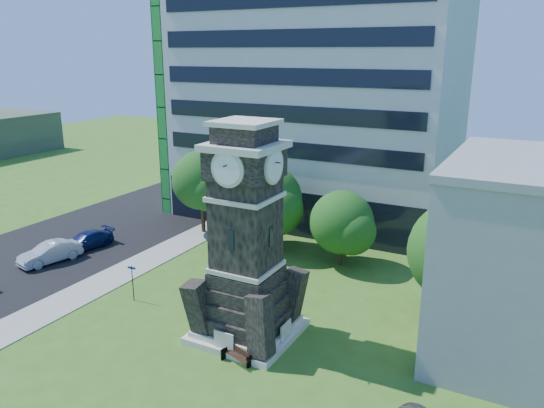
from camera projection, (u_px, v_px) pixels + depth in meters
The scene contains 13 objects.
ground at pixel (184, 337), 29.99m from camera, with size 160.00×160.00×0.00m, color #38601B.
sidewalk at pixel (120, 274), 38.51m from camera, with size 3.00×70.00×0.06m, color gray.
street at pixel (40, 254), 42.34m from camera, with size 14.00×80.00×0.02m, color black.
clock_tower at pixel (246, 248), 28.87m from camera, with size 5.40×5.40×12.22m.
office_tall at pixel (318, 66), 49.41m from camera, with size 26.20×15.11×28.60m.
car_street_mid at pixel (50, 253), 40.50m from camera, with size 1.63×4.67×1.54m, color #AEB1B6.
car_street_north at pixel (86, 241), 43.33m from camera, with size 1.90×4.66×1.35m, color #111B4E.
park_bench at pixel (237, 355), 27.46m from camera, with size 1.64×0.44×0.85m.
street_sign at pixel (132, 279), 34.04m from camera, with size 0.58×0.06×2.42m.
tree_nw at pixel (202, 182), 46.20m from camera, with size 5.73×5.21×7.39m.
tree_nc at pixel (268, 202), 42.30m from camera, with size 6.20×5.64×7.00m.
tree_ne at pixel (343, 224), 39.33m from camera, with size 5.26×4.78×5.77m.
tree_east at pixel (462, 255), 30.67m from camera, with size 6.72×6.11×7.45m.
Camera 1 is at (16.94, -21.25, 15.60)m, focal length 35.00 mm.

